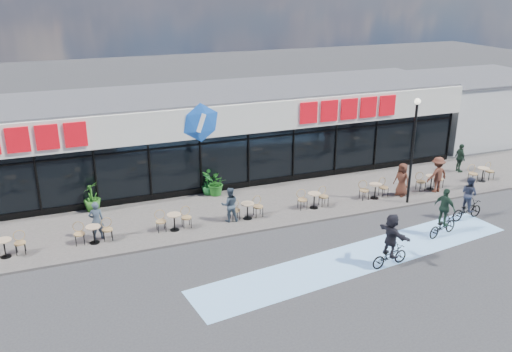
{
  "coord_description": "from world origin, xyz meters",
  "views": [
    {
      "loc": [
        -6.49,
        -17.46,
        10.21
      ],
      "look_at": [
        1.57,
        3.5,
        2.0
      ],
      "focal_mm": 38.0,
      "sensor_mm": 36.0,
      "label": 1
    }
  ],
  "objects_px": {
    "cyclist_a": "(444,218)",
    "potted_plant_left": "(92,197)",
    "lamp_post": "(413,142)",
    "pedestrian_b": "(460,158)",
    "pedestrian_c": "(437,175)",
    "potted_plant_right": "(208,184)",
    "cyclist_b": "(468,203)",
    "patron_right": "(230,205)",
    "potted_plant_mid": "(215,183)",
    "pedestrian_a": "(402,180)",
    "patron_left": "(96,220)"
  },
  "relations": [
    {
      "from": "cyclist_a",
      "to": "potted_plant_left",
      "type": "bearing_deg",
      "value": 150.21
    },
    {
      "from": "lamp_post",
      "to": "cyclist_a",
      "type": "distance_m",
      "value": 4.1
    },
    {
      "from": "potted_plant_left",
      "to": "cyclist_a",
      "type": "distance_m",
      "value": 15.56
    },
    {
      "from": "potted_plant_left",
      "to": "cyclist_a",
      "type": "xyz_separation_m",
      "value": [
        13.51,
        -7.73,
        0.02
      ]
    },
    {
      "from": "pedestrian_b",
      "to": "cyclist_a",
      "type": "height_order",
      "value": "cyclist_a"
    },
    {
      "from": "pedestrian_c",
      "to": "cyclist_a",
      "type": "xyz_separation_m",
      "value": [
        -2.83,
        -3.99,
        -0.21
      ]
    },
    {
      "from": "potted_plant_right",
      "to": "cyclist_b",
      "type": "xyz_separation_m",
      "value": [
        10.09,
        -6.8,
        0.17
      ]
    },
    {
      "from": "lamp_post",
      "to": "potted_plant_left",
      "type": "xyz_separation_m",
      "value": [
        -14.17,
        4.4,
        -2.33
      ]
    },
    {
      "from": "patron_right",
      "to": "cyclist_b",
      "type": "height_order",
      "value": "cyclist_b"
    },
    {
      "from": "lamp_post",
      "to": "potted_plant_left",
      "type": "distance_m",
      "value": 15.02
    },
    {
      "from": "cyclist_b",
      "to": "potted_plant_right",
      "type": "bearing_deg",
      "value": 146.03
    },
    {
      "from": "potted_plant_right",
      "to": "patron_right",
      "type": "xyz_separation_m",
      "value": [
        0.03,
        -3.38,
        0.26
      ]
    },
    {
      "from": "lamp_post",
      "to": "potted_plant_mid",
      "type": "height_order",
      "value": "lamp_post"
    },
    {
      "from": "potted_plant_left",
      "to": "pedestrian_b",
      "type": "height_order",
      "value": "pedestrian_b"
    },
    {
      "from": "potted_plant_left",
      "to": "pedestrian_b",
      "type": "relative_size",
      "value": 0.86
    },
    {
      "from": "pedestrian_b",
      "to": "potted_plant_left",
      "type": "bearing_deg",
      "value": 96.98
    },
    {
      "from": "potted_plant_mid",
      "to": "cyclist_b",
      "type": "xyz_separation_m",
      "value": [
        9.78,
        -6.54,
        0.07
      ]
    },
    {
      "from": "pedestrian_a",
      "to": "patron_right",
      "type": "bearing_deg",
      "value": -111.23
    },
    {
      "from": "lamp_post",
      "to": "pedestrian_b",
      "type": "height_order",
      "value": "lamp_post"
    },
    {
      "from": "potted_plant_right",
      "to": "cyclist_a",
      "type": "xyz_separation_m",
      "value": [
        7.99,
        -7.75,
        0.18
      ]
    },
    {
      "from": "patron_left",
      "to": "potted_plant_right",
      "type": "bearing_deg",
      "value": -154.09
    },
    {
      "from": "potted_plant_mid",
      "to": "pedestrian_a",
      "type": "bearing_deg",
      "value": -21.08
    },
    {
      "from": "potted_plant_right",
      "to": "pedestrian_a",
      "type": "xyz_separation_m",
      "value": [
        8.88,
        -3.56,
        0.31
      ]
    },
    {
      "from": "patron_left",
      "to": "pedestrian_a",
      "type": "bearing_deg",
      "value": 175.33
    },
    {
      "from": "pedestrian_a",
      "to": "pedestrian_b",
      "type": "distance_m",
      "value": 5.39
    },
    {
      "from": "pedestrian_a",
      "to": "lamp_post",
      "type": "bearing_deg",
      "value": -34.87
    },
    {
      "from": "lamp_post",
      "to": "cyclist_b",
      "type": "xyz_separation_m",
      "value": [
        1.44,
        -2.38,
        -2.32
      ]
    },
    {
      "from": "pedestrian_c",
      "to": "cyclist_b",
      "type": "height_order",
      "value": "cyclist_b"
    },
    {
      "from": "patron_right",
      "to": "pedestrian_c",
      "type": "relative_size",
      "value": 0.86
    },
    {
      "from": "potted_plant_right",
      "to": "cyclist_a",
      "type": "distance_m",
      "value": 11.13
    },
    {
      "from": "patron_left",
      "to": "cyclist_a",
      "type": "bearing_deg",
      "value": 158.24
    },
    {
      "from": "patron_right",
      "to": "pedestrian_b",
      "type": "xyz_separation_m",
      "value": [
        13.93,
        1.61,
        0.01
      ]
    },
    {
      "from": "potted_plant_mid",
      "to": "cyclist_a",
      "type": "bearing_deg",
      "value": -44.33
    },
    {
      "from": "potted_plant_mid",
      "to": "pedestrian_a",
      "type": "relative_size",
      "value": 0.76
    },
    {
      "from": "pedestrian_b",
      "to": "cyclist_b",
      "type": "height_order",
      "value": "cyclist_b"
    },
    {
      "from": "pedestrian_c",
      "to": "potted_plant_mid",
      "type": "bearing_deg",
      "value": -23.7
    },
    {
      "from": "lamp_post",
      "to": "pedestrian_a",
      "type": "height_order",
      "value": "lamp_post"
    },
    {
      "from": "potted_plant_left",
      "to": "patron_right",
      "type": "relative_size",
      "value": 0.87
    },
    {
      "from": "lamp_post",
      "to": "cyclist_b",
      "type": "distance_m",
      "value": 3.62
    },
    {
      "from": "potted_plant_left",
      "to": "cyclist_b",
      "type": "relative_size",
      "value": 0.68
    },
    {
      "from": "patron_right",
      "to": "pedestrian_c",
      "type": "bearing_deg",
      "value": -173.43
    },
    {
      "from": "patron_right",
      "to": "pedestrian_a",
      "type": "relative_size",
      "value": 0.94
    },
    {
      "from": "potted_plant_mid",
      "to": "cyclist_b",
      "type": "distance_m",
      "value": 11.77
    },
    {
      "from": "pedestrian_b",
      "to": "cyclist_b",
      "type": "xyz_separation_m",
      "value": [
        -3.87,
        -5.03,
        -0.1
      ]
    },
    {
      "from": "cyclist_b",
      "to": "patron_left",
      "type": "bearing_deg",
      "value": 166.57
    },
    {
      "from": "potted_plant_right",
      "to": "potted_plant_mid",
      "type": "bearing_deg",
      "value": -39.24
    },
    {
      "from": "pedestrian_c",
      "to": "potted_plant_left",
      "type": "bearing_deg",
      "value": -18.15
    },
    {
      "from": "pedestrian_b",
      "to": "patron_left",
      "type": "bearing_deg",
      "value": 105.87
    },
    {
      "from": "pedestrian_c",
      "to": "cyclist_b",
      "type": "bearing_deg",
      "value": 71.28
    },
    {
      "from": "lamp_post",
      "to": "cyclist_b",
      "type": "height_order",
      "value": "lamp_post"
    }
  ]
}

